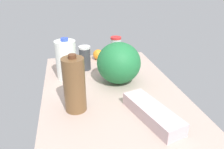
# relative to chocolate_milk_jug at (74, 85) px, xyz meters

# --- Properties ---
(countertop) EXTENTS (1.20, 0.76, 0.03)m
(countertop) POSITION_rel_chocolate_milk_jug_xyz_m (0.14, -0.21, -0.15)
(countertop) COLOR #B59C90
(countertop) RESTS_ON ground
(chocolate_milk_jug) EXTENTS (0.10, 0.10, 0.28)m
(chocolate_milk_jug) POSITION_rel_chocolate_milk_jug_xyz_m (0.00, 0.00, 0.00)
(chocolate_milk_jug) COLOR brown
(chocolate_milk_jug) RESTS_ON countertop
(shaker_bottle) EXTENTS (0.08, 0.08, 0.16)m
(shaker_bottle) POSITION_rel_chocolate_milk_jug_xyz_m (0.48, -0.09, -0.05)
(shaker_bottle) COLOR #383A3E
(shaker_bottle) RESTS_ON countertop
(watermelon) EXTENTS (0.26, 0.26, 0.24)m
(watermelon) POSITION_rel_chocolate_milk_jug_xyz_m (0.25, -0.27, -0.01)
(watermelon) COLOR #21723A
(watermelon) RESTS_ON countertop
(egg_carton) EXTENTS (0.35, 0.19, 0.06)m
(egg_carton) POSITION_rel_chocolate_milk_jug_xyz_m (-0.15, -0.33, -0.10)
(egg_carton) COLOR beige
(egg_carton) RESTS_ON countertop
(tumbler_cup) EXTENTS (0.07, 0.07, 0.20)m
(tumbler_cup) POSITION_rel_chocolate_milk_jug_xyz_m (0.52, -0.32, -0.03)
(tumbler_cup) COLOR silver
(tumbler_cup) RESTS_ON countertop
(milk_jug) EXTENTS (0.13, 0.13, 0.26)m
(milk_jug) POSITION_rel_chocolate_milk_jug_xyz_m (0.37, 0.03, -0.01)
(milk_jug) COLOR white
(milk_jug) RESTS_ON countertop
(lemon_near_front) EXTENTS (0.07, 0.07, 0.07)m
(lemon_near_front) POSITION_rel_chocolate_milk_jug_xyz_m (0.58, 0.03, -0.10)
(lemon_near_front) COLOR yellow
(lemon_near_front) RESTS_ON countertop
(orange_loose) EXTENTS (0.08, 0.08, 0.08)m
(orange_loose) POSITION_rel_chocolate_milk_jug_xyz_m (0.65, -0.21, -0.09)
(orange_loose) COLOR orange
(orange_loose) RESTS_ON countertop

